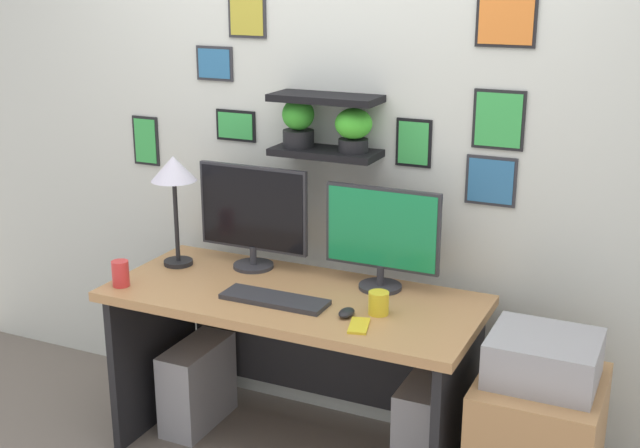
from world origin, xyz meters
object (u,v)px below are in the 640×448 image
(desk_lamp, at_px, (174,177))
(water_cup, at_px, (121,274))
(monitor_right, at_px, (382,235))
(printer, at_px, (544,358))
(monitor_left, at_px, (253,214))
(cell_phone, at_px, (359,326))
(desk, at_px, (299,336))
(computer_tower_right, at_px, (427,426))
(computer_mouse, at_px, (347,313))
(coffee_mug, at_px, (379,303))
(computer_tower_left, at_px, (198,384))
(keyboard, at_px, (275,299))

(desk_lamp, bearing_deg, water_cup, -101.60)
(desk_lamp, bearing_deg, monitor_right, 7.08)
(desk_lamp, distance_m, printer, 1.73)
(monitor_left, bearing_deg, desk_lamp, -160.46)
(water_cup, bearing_deg, cell_phone, 1.71)
(desk, distance_m, cell_phone, 0.50)
(desk, height_order, computer_tower_right, desk)
(computer_mouse, distance_m, coffee_mug, 0.13)
(coffee_mug, distance_m, computer_tower_left, 1.10)
(monitor_right, xyz_separation_m, cell_phone, (0.07, -0.41, -0.23))
(keyboard, bearing_deg, desk_lamp, 161.03)
(keyboard, distance_m, printer, 1.06)
(computer_mouse, bearing_deg, coffee_mug, 35.87)
(monitor_right, xyz_separation_m, desk_lamp, (-0.93, -0.12, 0.18))
(desk, relative_size, printer, 4.07)
(monitor_right, distance_m, desk_lamp, 0.96)
(keyboard, bearing_deg, monitor_left, 130.34)
(cell_phone, xyz_separation_m, computer_tower_right, (0.19, 0.31, -0.54))
(monitor_left, bearing_deg, computer_tower_right, -6.66)
(keyboard, xyz_separation_m, computer_mouse, (0.32, -0.01, 0.01))
(computer_tower_right, bearing_deg, keyboard, -159.33)
(computer_tower_left, xyz_separation_m, computer_tower_right, (1.08, 0.07, 0.02))
(keyboard, xyz_separation_m, coffee_mug, (0.42, 0.06, 0.04))
(keyboard, bearing_deg, computer_tower_right, 20.67)
(coffee_mug, distance_m, water_cup, 1.10)
(cell_phone, relative_size, coffee_mug, 1.56)
(desk, height_order, printer, printer)
(monitor_left, distance_m, desk_lamp, 0.38)
(cell_phone, bearing_deg, monitor_left, 133.97)
(desk, relative_size, computer_tower_left, 3.87)
(monitor_left, bearing_deg, water_cup, -131.77)
(monitor_left, xyz_separation_m, computer_tower_right, (0.86, -0.10, -0.78))
(monitor_right, relative_size, water_cup, 4.48)
(computer_mouse, relative_size, computer_tower_left, 0.22)
(water_cup, bearing_deg, computer_tower_left, 57.59)
(computer_mouse, height_order, water_cup, water_cup)
(water_cup, distance_m, computer_tower_right, 1.43)
(water_cup, bearing_deg, computer_mouse, 6.03)
(monitor_right, xyz_separation_m, computer_tower_right, (0.26, -0.10, -0.77))
(desk_lamp, xyz_separation_m, water_cup, (-0.07, -0.32, -0.35))
(monitor_left, distance_m, keyboard, 0.48)
(desk, distance_m, desk_lamp, 0.88)
(keyboard, relative_size, computer_tower_left, 1.10)
(computer_tower_left, bearing_deg, water_cup, -122.41)
(desk, xyz_separation_m, keyboard, (-0.03, -0.16, 0.22))
(water_cup, height_order, printer, water_cup)
(coffee_mug, height_order, computer_tower_right, coffee_mug)
(computer_tower_left, bearing_deg, computer_mouse, -11.72)
(water_cup, height_order, computer_tower_left, water_cup)
(monitor_right, height_order, computer_tower_right, monitor_right)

